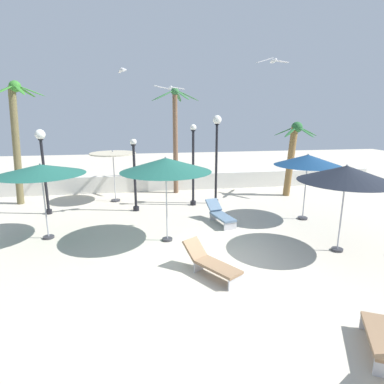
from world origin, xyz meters
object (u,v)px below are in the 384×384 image
(palm_tree_0, at_px, (16,131))
(lamp_post_0, at_px, (135,172))
(lamp_post_3, at_px, (193,163))
(palm_tree_2, at_px, (175,130))
(seagull_2, at_px, (170,88))
(lounge_chair_2, at_px, (211,262))
(palm_tree_1, at_px, (293,150))
(patio_umbrella_0, at_px, (346,174))
(lounge_chair_1, at_px, (220,214))
(seagull_1, at_px, (123,70))
(patio_umbrella_4, at_px, (41,170))
(patio_umbrella_2, at_px, (166,165))
(lamp_post_2, at_px, (43,157))
(lamp_post_1, at_px, (217,145))
(patio_umbrella_3, at_px, (113,156))
(patio_umbrella_1, at_px, (308,160))
(seagull_0, at_px, (273,61))

(palm_tree_0, bearing_deg, lamp_post_0, -21.36)
(lamp_post_0, relative_size, lamp_post_3, 0.85)
(palm_tree_2, relative_size, seagull_2, 4.25)
(palm_tree_2, height_order, lounge_chair_2, palm_tree_2)
(palm_tree_1, bearing_deg, patio_umbrella_0, -104.33)
(lamp_post_3, relative_size, lounge_chair_1, 2.04)
(patio_umbrella_0, distance_m, seagull_1, 11.77)
(palm_tree_0, bearing_deg, patio_umbrella_0, -32.74)
(patio_umbrella_4, distance_m, lamp_post_3, 6.89)
(patio_umbrella_2, distance_m, lounge_chair_1, 3.64)
(lamp_post_2, bearing_deg, palm_tree_1, 6.24)
(lamp_post_1, distance_m, seagull_1, 6.16)
(lamp_post_0, height_order, lamp_post_1, lamp_post_1)
(patio_umbrella_0, xyz_separation_m, lamp_post_2, (-10.57, 5.84, -0.01))
(patio_umbrella_0, xyz_separation_m, patio_umbrella_2, (-5.51, 1.82, 0.14))
(patio_umbrella_3, bearing_deg, seagull_2, -42.46)
(patio_umbrella_2, bearing_deg, patio_umbrella_1, 13.14)
(patio_umbrella_0, distance_m, lamp_post_3, 7.27)
(lounge_chair_2, distance_m, seagull_1, 11.56)
(seagull_0, relative_size, seagull_1, 0.99)
(palm_tree_0, bearing_deg, lamp_post_3, -11.36)
(lamp_post_0, bearing_deg, patio_umbrella_3, 119.79)
(patio_umbrella_0, bearing_deg, seagull_2, 134.66)
(patio_umbrella_2, bearing_deg, patio_umbrella_3, 110.97)
(patio_umbrella_3, distance_m, lamp_post_0, 2.20)
(lamp_post_1, relative_size, seagull_2, 3.20)
(patio_umbrella_3, relative_size, lamp_post_1, 0.61)
(patio_umbrella_2, distance_m, lounge_chair_2, 3.73)
(palm_tree_1, bearing_deg, seagull_0, -125.48)
(palm_tree_1, distance_m, lamp_post_0, 8.63)
(patio_umbrella_0, relative_size, patio_umbrella_3, 1.12)
(lamp_post_3, relative_size, seagull_0, 3.14)
(lamp_post_0, distance_m, lamp_post_1, 4.18)
(patio_umbrella_0, relative_size, palm_tree_1, 0.73)
(palm_tree_0, distance_m, seagull_0, 12.19)
(palm_tree_1, xyz_separation_m, lounge_chair_2, (-6.37, -8.08, -2.13))
(lounge_chair_1, bearing_deg, seagull_2, 136.45)
(lamp_post_2, bearing_deg, lamp_post_1, 3.06)
(patio_umbrella_3, bearing_deg, lamp_post_3, -19.44)
(lamp_post_0, xyz_separation_m, seagull_0, (4.93, -3.45, 4.35))
(lounge_chair_2, height_order, seagull_0, seagull_0)
(lamp_post_3, bearing_deg, patio_umbrella_3, 160.56)
(lamp_post_3, xyz_separation_m, seagull_2, (-1.20, -1.08, 3.37))
(palm_tree_0, relative_size, lamp_post_2, 1.57)
(lamp_post_0, height_order, seagull_1, seagull_1)
(palm_tree_0, distance_m, lounge_chair_2, 12.08)
(patio_umbrella_4, relative_size, seagull_2, 2.20)
(patio_umbrella_4, relative_size, seagull_1, 2.37)
(lamp_post_3, bearing_deg, palm_tree_0, 168.64)
(patio_umbrella_0, relative_size, lamp_post_0, 0.88)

